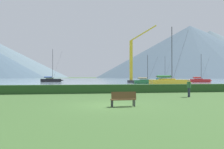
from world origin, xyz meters
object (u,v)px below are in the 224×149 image
sailboat_slip_0 (164,79)px  dock_crane (132,63)px  sailboat_slip_4 (200,80)px  person_standing_walker (189,86)px  park_bench_under_tree (123,98)px  sailboat_slip_7 (169,82)px  sailboat_slip_6 (146,82)px  sailboat_slip_5 (51,80)px

sailboat_slip_0 → dock_crane: (-23.58, -32.17, 5.36)m
sailboat_slip_4 → sailboat_slip_0: bearing=101.6°
person_standing_walker → dock_crane: bearing=85.7°
park_bench_under_tree → person_standing_walker: 9.24m
sailboat_slip_7 → park_bench_under_tree: bearing=-117.9°
sailboat_slip_4 → park_bench_under_tree: (-38.81, -56.10, -0.10)m
sailboat_slip_6 → sailboat_slip_7: (0.99, -12.81, 0.19)m
sailboat_slip_7 → person_standing_walker: size_ratio=7.56×
sailboat_slip_5 → dock_crane: 31.02m
sailboat_slip_6 → dock_crane: bearing=106.6°
sailboat_slip_0 → sailboat_slip_5: bearing=-167.2°
sailboat_slip_0 → sailboat_slip_4: (1.03, -28.49, -0.05)m
sailboat_slip_6 → person_standing_walker: bearing=-95.4°
sailboat_slip_0 → sailboat_slip_4: size_ratio=1.19×
sailboat_slip_7 → sailboat_slip_5: bearing=127.3°
dock_crane → sailboat_slip_6: bearing=-80.3°
sailboat_slip_7 → person_standing_walker: sailboat_slip_7 is taller
sailboat_slip_6 → person_standing_walker: size_ratio=4.69×
sailboat_slip_5 → sailboat_slip_7: size_ratio=0.95×
sailboat_slip_7 → sailboat_slip_4: bearing=49.3°
sailboat_slip_4 → sailboat_slip_5: bearing=175.5°
sailboat_slip_6 → sailboat_slip_0: bearing=68.5°
person_standing_walker → sailboat_slip_0: bearing=73.0°
sailboat_slip_5 → person_standing_walker: bearing=-78.5°
sailboat_slip_6 → sailboat_slip_7: sailboat_slip_7 is taller
sailboat_slip_4 → person_standing_walker: size_ratio=5.81×
sailboat_slip_6 → park_bench_under_tree: sailboat_slip_6 is taller
dock_crane → sailboat_slip_5: bearing=147.7°
park_bench_under_tree → dock_crane: bearing=72.8°
park_bench_under_tree → sailboat_slip_0: bearing=63.9°
person_standing_walker → sailboat_slip_7: bearing=73.8°
park_bench_under_tree → person_standing_walker: person_standing_walker is taller
sailboat_slip_5 → sailboat_slip_6: sailboat_slip_5 is taller
sailboat_slip_7 → park_bench_under_tree: sailboat_slip_7 is taller
sailboat_slip_5 → sailboat_slip_6: size_ratio=1.52×
sailboat_slip_4 → sailboat_slip_7: 33.57m
sailboat_slip_5 → sailboat_slip_7: (28.32, -37.88, 0.08)m
sailboat_slip_6 → person_standing_walker: 39.04m
sailboat_slip_5 → dock_crane: dock_crane is taller
sailboat_slip_0 → sailboat_slip_7: bearing=-116.4°
sailboat_slip_0 → person_standing_walker: bearing=-116.0°
park_bench_under_tree → sailboat_slip_4: bearing=53.3°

